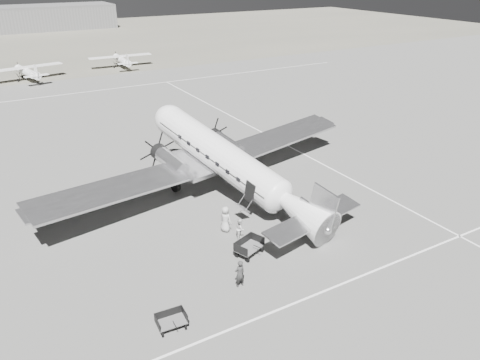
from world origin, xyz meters
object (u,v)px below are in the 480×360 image
object	(u,v)px
hangar_main	(37,18)
passenger	(225,219)
light_plane_right	(121,61)
baggage_cart_far	(171,322)
ground_crew	(240,274)
baggage_cart_near	(249,247)
dc3_airliner	(227,163)
light_plane_left	(27,73)
ramp_agent	(240,229)

from	to	relation	value
hangar_main	passenger	bearing A→B (deg)	-93.08
light_plane_right	baggage_cart_far	world-z (taller)	light_plane_right
hangar_main	baggage_cart_far	size ratio (longest dim) A/B	25.99
ground_crew	baggage_cart_near	bearing A→B (deg)	-133.14
hangar_main	baggage_cart_near	bearing A→B (deg)	-93.04
dc3_airliner	ground_crew	xyz separation A→B (m)	(-5.04, -10.69, -2.02)
light_plane_right	passenger	xyz separation A→B (m)	(-11.05, -60.17, -0.23)
light_plane_right	baggage_cart_near	bearing A→B (deg)	-98.00
light_plane_right	baggage_cart_far	size ratio (longest dim) A/B	7.06
light_plane_left	ground_crew	distance (m)	63.23
hangar_main	light_plane_left	bearing A→B (deg)	-100.08
light_plane_right	hangar_main	bearing A→B (deg)	95.75
hangar_main	dc3_airliner	size ratio (longest dim) A/B	1.38
dc3_airliner	baggage_cart_far	world-z (taller)	dc3_airliner
hangar_main	baggage_cart_near	world-z (taller)	hangar_main
baggage_cart_near	baggage_cart_far	size ratio (longest dim) A/B	1.20
ground_crew	dc3_airliner	bearing A→B (deg)	-117.78
baggage_cart_far	ramp_agent	world-z (taller)	ramp_agent
hangar_main	dc3_airliner	bearing A→B (deg)	-91.87
baggage_cart_far	ramp_agent	bearing A→B (deg)	41.78
baggage_cart_near	light_plane_left	bearing A→B (deg)	73.92
hangar_main	ramp_agent	xyz separation A→B (m)	(-6.30, -126.55, -2.56)
ramp_agent	passenger	distance (m)	1.40
hangar_main	ground_crew	bearing A→B (deg)	-93.92
dc3_airliner	light_plane_left	distance (m)	53.12
hangar_main	light_plane_right	xyz separation A→B (m)	(4.33, -65.07, -2.12)
ground_crew	hangar_main	bearing A→B (deg)	-96.44
dc3_airliner	light_plane_left	bearing A→B (deg)	87.42
hangar_main	passenger	xyz separation A→B (m)	(-6.73, -125.23, -2.35)
dc3_airliner	light_plane_right	distance (m)	56.00
passenger	light_plane_left	bearing A→B (deg)	-18.68
light_plane_left	ground_crew	xyz separation A→B (m)	(3.11, -63.16, -0.37)
light_plane_left	ground_crew	bearing A→B (deg)	-98.54
light_plane_left	passenger	xyz separation A→B (m)	(5.35, -57.27, -0.29)
hangar_main	dc3_airliner	xyz separation A→B (m)	(-3.93, -120.43, -0.41)
light_plane_right	ground_crew	distance (m)	67.38
hangar_main	light_plane_left	distance (m)	69.06
dc3_airliner	baggage_cart_near	size ratio (longest dim) A/B	15.62
light_plane_left	baggage_cart_near	distance (m)	60.88
light_plane_right	passenger	size ratio (longest dim) A/B	5.99
baggage_cart_far	light_plane_left	bearing A→B (deg)	92.18
baggage_cart_far	passenger	world-z (taller)	passenger
baggage_cart_near	baggage_cart_far	xyz separation A→B (m)	(-6.97, -3.81, -0.09)
light_plane_left	ramp_agent	bearing A→B (deg)	-95.72
passenger	baggage_cart_far	bearing A→B (deg)	111.48
dc3_airliner	light_plane_right	bearing A→B (deg)	70.10
light_plane_left	baggage_cart_far	xyz separation A→B (m)	(-1.71, -64.46, -0.79)
ramp_agent	passenger	size ratio (longest dim) A/B	0.77
ground_crew	light_plane_right	bearing A→B (deg)	-103.91
light_plane_left	ramp_agent	size ratio (longest dim) A/B	8.14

